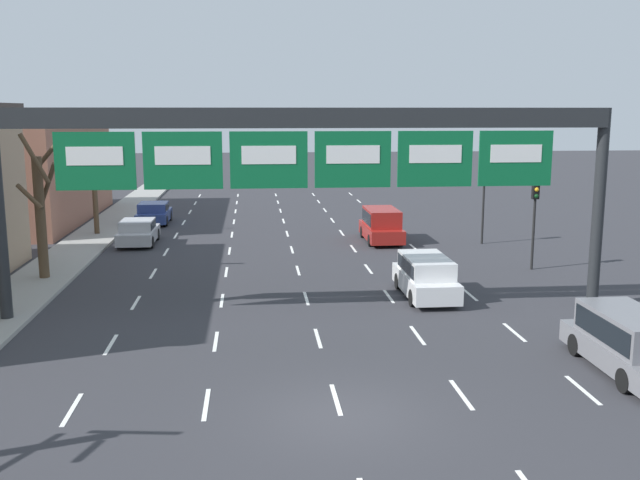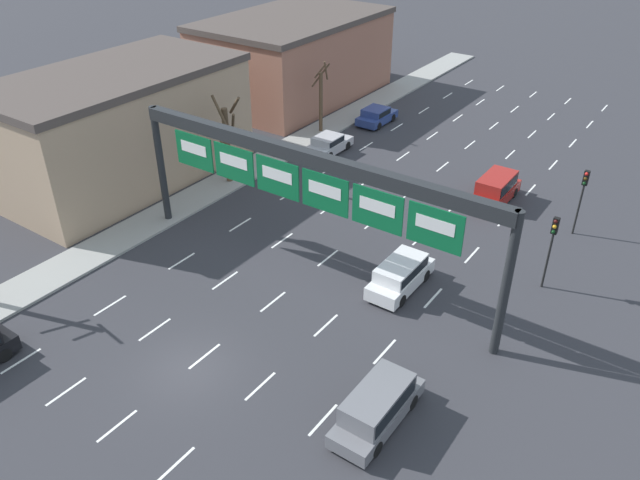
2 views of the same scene
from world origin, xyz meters
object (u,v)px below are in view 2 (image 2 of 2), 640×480
tree_bare_closest (227,139)px  car_blue (376,115)px  suv_red (496,188)px  suv_white (401,274)px  sign_gantry (304,174)px  traffic_light_mid_block (583,189)px  traffic_light_near_gantry (552,238)px  car_silver (329,144)px  tree_bare_third (321,97)px  suv_grey (378,405)px

tree_bare_closest → car_blue: bearing=80.5°
suv_red → suv_white: 12.13m
car_blue → suv_red: 15.69m
sign_gantry → car_blue: size_ratio=5.46×
sign_gantry → traffic_light_mid_block: 17.01m
traffic_light_near_gantry → tree_bare_closest: (-21.96, -0.11, 0.22)m
traffic_light_near_gantry → tree_bare_closest: size_ratio=0.67×
car_blue → traffic_light_mid_block: traffic_light_mid_block is taller
car_blue → suv_red: (13.63, -7.77, 0.29)m
traffic_light_mid_block → sign_gantry: bearing=-129.4°
suv_red → traffic_light_near_gantry: size_ratio=1.10×
traffic_light_near_gantry → tree_bare_closest: 21.96m
tree_bare_closest → suv_red: bearing=25.7°
car_silver → tree_bare_closest: size_ratio=0.65×
suv_white → traffic_light_near_gantry: bearing=35.6°
traffic_light_near_gantry → traffic_light_mid_block: bearing=92.2°
suv_red → car_silver: bearing=178.4°
suv_white → traffic_light_mid_block: (5.89, 10.94, 2.09)m
car_blue → car_silver: bearing=-89.1°
car_silver → suv_red: suv_red is taller
sign_gantry → tree_bare_third: bearing=122.6°
sign_gantry → car_silver: sign_gantry is taller
suv_grey → sign_gantry: bearing=141.6°
suv_red → tree_bare_third: bearing=167.9°
car_silver → suv_grey: size_ratio=0.84×
suv_red → suv_grey: suv_red is taller
car_silver → car_blue: 7.39m
suv_white → traffic_light_mid_block: traffic_light_mid_block is taller
tree_bare_third → sign_gantry: bearing=-57.4°
car_silver → traffic_light_mid_block: (18.97, -1.57, 2.25)m
suv_grey → tree_bare_third: bearing=129.0°
traffic_light_near_gantry → traffic_light_mid_block: 6.54m
car_blue → tree_bare_closest: size_ratio=0.64×
car_blue → tree_bare_third: tree_bare_third is taller
sign_gantry → suv_grey: 11.92m
sign_gantry → car_silver: bearing=120.0°
sign_gantry → tree_bare_third: 21.13m
suv_grey → traffic_light_near_gantry: 13.43m
sign_gantry → suv_red: size_ratio=4.74×
sign_gantry → tree_bare_closest: 13.07m
suv_grey → suv_white: bearing=113.1°
car_silver → tree_bare_closest: (-2.74, -8.22, 2.49)m
suv_red → sign_gantry: bearing=-110.1°
car_blue → suv_red: size_ratio=0.87×
suv_white → suv_grey: bearing=-66.9°
car_silver → tree_bare_third: bearing=132.7°
tree_bare_closest → traffic_light_mid_block: bearing=17.0°
traffic_light_mid_block → tree_bare_third: tree_bare_third is taller
suv_grey → tree_bare_closest: tree_bare_closest is taller
car_silver → suv_red: (13.51, -0.39, 0.29)m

